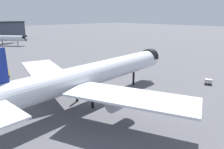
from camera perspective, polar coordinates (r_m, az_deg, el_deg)
The scene contains 7 objects.
ground at distance 59.37m, azimuth -3.94°, elevation -7.13°, with size 900.00×900.00×0.00m, color #56565B.
airliner_near_gate at distance 56.21m, azimuth -5.87°, elevation -0.16°, with size 67.45×61.38×17.54m.
airliner_far_taxiway at distance 188.77m, azimuth -27.93°, elevation 8.78°, with size 35.05×39.07×12.77m.
service_truck_front at distance 87.40m, azimuth -27.59°, elevation -0.24°, with size 5.25×5.72×3.00m.
baggage_cart_trailing at distance 79.84m, azimuth 24.90°, elevation -1.77°, with size 2.62×2.82×1.82m.
traffic_cone_near_nose at distance 95.81m, azimuth -6.44°, elevation 2.06°, with size 0.63×0.63×0.78m, color #F2600C.
traffic_cone_wingtip at distance 96.40m, azimuth -13.95°, elevation 1.76°, with size 0.62×0.62×0.77m, color #F2600C.
Camera 1 is at (-34.11, -42.68, 23.24)m, focal length 33.37 mm.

